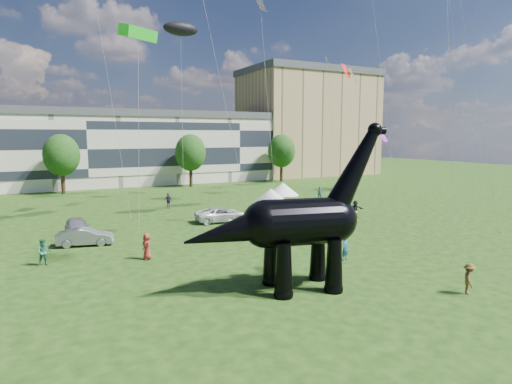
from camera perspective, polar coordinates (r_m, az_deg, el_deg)
name	(u,v)px	position (r m, az deg, el deg)	size (l,w,h in m)	color
ground	(372,298)	(24.51, 15.17, -13.48)	(220.00, 220.00, 0.00)	#16330C
terrace_row	(84,151)	(79.11, -21.98, 5.05)	(78.00, 11.00, 12.00)	beige
apartment_block	(307,125)	(98.90, 6.88, 8.83)	(28.00, 18.00, 22.00)	tan
tree_mid_left	(61,152)	(69.82, -24.53, 4.90)	(5.20, 5.20, 9.44)	#382314
tree_mid_right	(190,150)	(73.65, -8.74, 5.59)	(5.20, 5.20, 9.44)	#382314
tree_far_right	(282,148)	(81.25, 3.42, 5.84)	(5.20, 5.20, 9.44)	#382314
dinosaur_sculpture	(294,225)	(24.12, 5.03, -4.42)	(12.01, 4.36, 9.79)	black
car_silver	(77,227)	(40.04, -22.75, -4.37)	(1.96, 4.86, 1.66)	#A8A7AC
car_grey	(85,237)	(36.72, -21.80, -5.56)	(1.49, 4.28, 1.41)	gray
car_white	(222,214)	(43.48, -4.61, -3.01)	(2.47, 5.35, 1.49)	white
car_dark	(264,216)	(41.89, 1.05, -3.27)	(2.31, 5.69, 1.65)	#595960
gazebo_near	(271,196)	(47.63, 2.00, -0.54)	(5.10, 5.10, 2.84)	silver
gazebo_far	(283,189)	(54.22, 3.60, 0.40)	(5.11, 5.11, 2.78)	white
visitors	(234,228)	(36.50, -3.02, -4.80)	(46.88, 36.32, 1.88)	black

